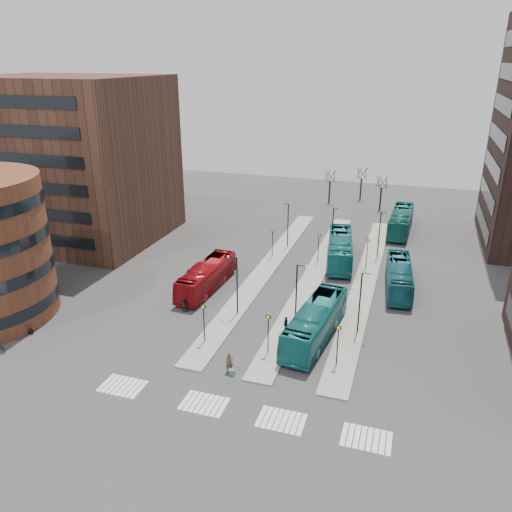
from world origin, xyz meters
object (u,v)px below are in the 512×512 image
(teal_bus_d, at_px, (401,221))
(bicycle_mid, at_px, (24,330))
(suitcase, at_px, (232,372))
(bicycle_near, at_px, (0,347))
(red_bus, at_px, (207,276))
(teal_bus_b, at_px, (340,249))
(commuter_c, at_px, (311,328))
(teal_bus_c, at_px, (399,277))
(commuter_b, at_px, (286,324))
(teal_bus_a, at_px, (315,322))
(commuter_a, at_px, (185,304))
(traveller, at_px, (229,362))
(bicycle_far, at_px, (27,329))

(teal_bus_d, height_order, bicycle_mid, teal_bus_d)
(suitcase, height_order, bicycle_near, bicycle_near)
(red_bus, height_order, teal_bus_d, teal_bus_d)
(teal_bus_b, distance_m, commuter_c, 18.99)
(teal_bus_c, relative_size, commuter_b, 7.08)
(teal_bus_a, bearing_deg, red_bus, 160.38)
(teal_bus_d, relative_size, bicycle_near, 7.73)
(suitcase, height_order, teal_bus_a, teal_bus_a)
(commuter_c, bearing_deg, commuter_b, -78.34)
(teal_bus_d, bearing_deg, teal_bus_b, -112.86)
(suitcase, xyz_separation_m, red_bus, (-8.41, 14.49, 1.28))
(red_bus, xyz_separation_m, commuter_c, (13.18, -6.30, -0.75))
(suitcase, distance_m, commuter_a, 12.30)
(red_bus, height_order, traveller, red_bus)
(teal_bus_d, bearing_deg, teal_bus_c, -85.41)
(traveller, xyz_separation_m, commuter_a, (-8.11, 8.50, -0.12))
(red_bus, distance_m, teal_bus_a, 15.21)
(bicycle_mid, bearing_deg, teal_bus_d, -55.01)
(teal_bus_d, distance_m, commuter_c, 33.90)
(bicycle_near, xyz_separation_m, bicycle_far, (0.00, 3.33, 0.02))
(teal_bus_b, height_order, bicycle_mid, teal_bus_b)
(bicycle_mid, bearing_deg, commuter_c, -89.76)
(bicycle_near, distance_m, bicycle_far, 3.33)
(teal_bus_d, bearing_deg, commuter_c, -98.54)
(bicycle_far, bearing_deg, teal_bus_a, -67.21)
(red_bus, xyz_separation_m, commuter_a, (-0.07, -5.60, -0.76))
(teal_bus_b, distance_m, bicycle_near, 39.24)
(red_bus, height_order, teal_bus_a, teal_bus_a)
(bicycle_mid, bearing_deg, teal_bus_c, -74.79)
(teal_bus_c, height_order, commuter_b, teal_bus_c)
(suitcase, bearing_deg, commuter_c, 51.49)
(commuter_b, distance_m, bicycle_near, 25.64)
(commuter_a, bearing_deg, teal_bus_b, -116.62)
(teal_bus_a, relative_size, teal_bus_b, 0.97)
(commuter_b, height_order, bicycle_far, commuter_b)
(suitcase, relative_size, bicycle_near, 0.32)
(teal_bus_c, bearing_deg, bicycle_near, -148.54)
(bicycle_mid, bearing_deg, bicycle_near, 162.56)
(teal_bus_b, relative_size, commuter_a, 7.94)
(teal_bus_a, height_order, teal_bus_c, teal_bus_a)
(teal_bus_a, xyz_separation_m, teal_bus_d, (5.90, 33.71, 0.02))
(suitcase, height_order, traveller, traveller)
(teal_bus_d, xyz_separation_m, bicycle_near, (-31.86, -44.43, -1.27))
(commuter_a, bearing_deg, bicycle_near, 52.63)
(suitcase, xyz_separation_m, bicycle_far, (-20.73, 0.38, 0.19))
(teal_bus_c, bearing_deg, commuter_b, -131.42)
(teal_bus_a, xyz_separation_m, bicycle_near, (-25.97, -10.73, -1.25))
(red_bus, xyz_separation_m, teal_bus_c, (20.37, 6.52, -0.01))
(commuter_c, bearing_deg, bicycle_far, -62.68)
(red_bus, relative_size, teal_bus_c, 1.01)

